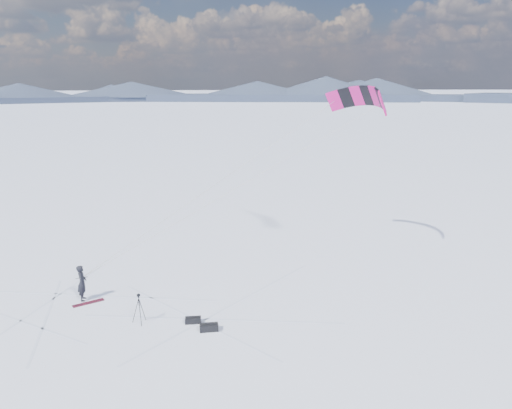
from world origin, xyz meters
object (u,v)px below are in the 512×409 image
object	(u,v)px
snowkiter	(84,300)
snowboard	(88,303)
gear_bag_a	(209,327)
tripod	(139,304)
gear_bag_b	(193,320)

from	to	relation	value
snowkiter	snowboard	distance (m)	0.53
snowboard	gear_bag_a	distance (m)	6.60
snowkiter	gear_bag_a	bearing A→B (deg)	-128.31
tripod	gear_bag_a	bearing A→B (deg)	-67.12
gear_bag_b	snowboard	bearing A→B (deg)	152.14
gear_bag_a	gear_bag_b	size ratio (longest dim) A/B	1.12
snowboard	tripod	size ratio (longest dim) A/B	1.09
snowkiter	gear_bag_b	size ratio (longest dim) A/B	2.43
snowkiter	snowboard	bearing A→B (deg)	-149.17
snowkiter	tripod	size ratio (longest dim) A/B	1.31
snowboard	gear_bag_b	distance (m)	5.63
snowboard	tripod	world-z (taller)	tripod
gear_bag_a	gear_bag_b	distance (m)	1.04
gear_bag_b	tripod	bearing A→B (deg)	172.92
snowboard	tripod	xyz separation A→B (m)	(2.32, -2.68, 0.85)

